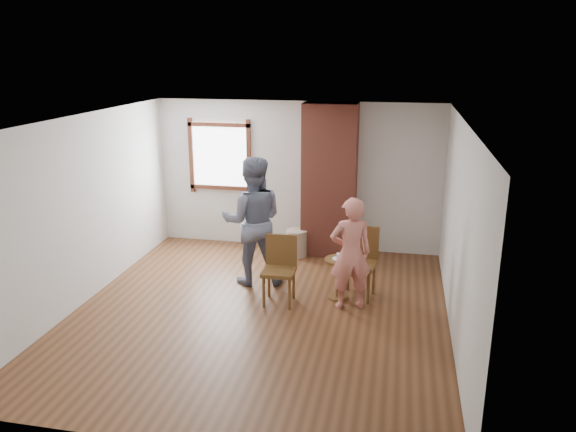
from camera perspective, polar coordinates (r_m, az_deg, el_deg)
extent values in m
plane|color=brown|center=(7.74, -2.89, -9.76)|extent=(5.50, 5.50, 0.00)
cube|color=silver|center=(9.86, 0.95, 4.09)|extent=(5.00, 0.04, 2.60)
cube|color=silver|center=(8.23, -20.14, 0.53)|extent=(0.04, 5.50, 2.60)
cube|color=silver|center=(7.08, 16.95, -1.69)|extent=(0.04, 5.50, 2.60)
cube|color=white|center=(6.99, -3.20, 9.71)|extent=(5.00, 5.50, 0.04)
cube|color=#5D2D1B|center=(10.11, -6.95, 6.01)|extent=(1.14, 0.06, 1.34)
cube|color=white|center=(10.13, -6.91, 6.03)|extent=(1.00, 0.02, 1.20)
cube|color=#A14A39|center=(9.53, 4.23, 3.60)|extent=(0.90, 0.50, 2.60)
cylinder|color=tan|center=(9.66, 0.88, -2.76)|extent=(0.46, 0.46, 0.47)
cylinder|color=black|center=(9.96, -1.93, -3.15)|extent=(0.18, 0.18, 0.15)
cube|color=brown|center=(7.82, -0.93, -5.66)|extent=(0.46, 0.46, 0.05)
cylinder|color=brown|center=(7.78, -2.48, -7.69)|extent=(0.04, 0.04, 0.48)
cylinder|color=brown|center=(7.72, 0.15, -7.88)|extent=(0.04, 0.04, 0.48)
cylinder|color=brown|center=(8.10, -1.95, -6.66)|extent=(0.04, 0.04, 0.48)
cylinder|color=brown|center=(8.04, 0.58, -6.83)|extent=(0.04, 0.04, 0.48)
cube|color=brown|center=(7.91, -0.67, -3.53)|extent=(0.44, 0.06, 0.48)
cube|color=brown|center=(8.06, 7.18, -4.85)|extent=(0.53, 0.53, 0.06)
cylinder|color=brown|center=(8.02, 5.47, -6.86)|extent=(0.04, 0.04, 0.51)
cylinder|color=brown|center=(7.95, 8.16, -7.19)|extent=(0.04, 0.04, 0.51)
cylinder|color=brown|center=(8.36, 6.13, -5.86)|extent=(0.04, 0.04, 0.51)
cylinder|color=brown|center=(8.29, 8.71, -6.17)|extent=(0.04, 0.04, 0.51)
cube|color=brown|center=(8.17, 7.58, -2.68)|extent=(0.47, 0.11, 0.51)
cylinder|color=brown|center=(7.96, 5.16, -4.49)|extent=(0.40, 0.40, 0.04)
cylinder|color=brown|center=(8.07, 5.11, -6.41)|extent=(0.06, 0.06, 0.54)
cylinder|color=brown|center=(8.18, 5.06, -8.19)|extent=(0.28, 0.28, 0.03)
cylinder|color=white|center=(7.95, 5.17, -4.33)|extent=(0.18, 0.18, 0.01)
cube|color=white|center=(7.94, 5.24, -4.11)|extent=(0.08, 0.07, 0.06)
imported|color=#141938|center=(8.38, -3.60, -0.51)|extent=(1.10, 0.95, 1.95)
imported|color=#D6796B|center=(7.63, 6.38, -3.82)|extent=(0.66, 0.54, 1.57)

